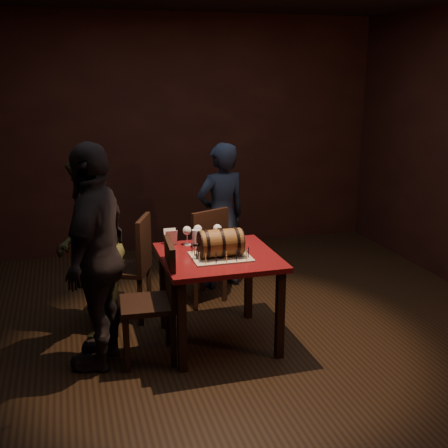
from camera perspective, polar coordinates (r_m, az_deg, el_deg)
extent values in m
plane|color=black|center=(4.86, 1.25, -10.94)|extent=(5.00, 5.00, 0.00)
cube|color=black|center=(6.82, -4.98, 8.98)|extent=(5.00, 0.04, 2.80)
cube|color=black|center=(2.24, 20.87, -5.37)|extent=(5.00, 0.04, 2.80)
cube|color=#4E0D11|center=(4.43, -0.57, -3.38)|extent=(0.90, 0.90, 0.04)
cube|color=black|center=(4.14, -4.28, -10.39)|extent=(0.06, 0.06, 0.71)
cube|color=black|center=(4.34, 5.70, -9.16)|extent=(0.06, 0.06, 0.71)
cube|color=black|center=(4.83, -6.15, -6.58)|extent=(0.06, 0.06, 0.71)
cube|color=black|center=(5.00, 2.50, -5.71)|extent=(0.06, 0.06, 0.71)
cube|color=#AB9C89|center=(4.35, -0.35, -3.34)|extent=(0.45, 0.35, 0.01)
cylinder|color=brown|center=(4.32, -0.35, -1.93)|extent=(0.32, 0.21, 0.21)
cylinder|color=black|center=(4.29, -1.88, -2.06)|extent=(0.02, 0.23, 0.23)
cylinder|color=black|center=(4.32, -0.35, -1.93)|extent=(0.02, 0.23, 0.23)
cylinder|color=black|center=(4.35, 1.14, -1.80)|extent=(0.02, 0.23, 0.23)
cylinder|color=black|center=(4.28, -2.47, -2.11)|extent=(0.01, 0.20, 0.20)
cylinder|color=black|center=(4.36, 1.72, -1.75)|extent=(0.01, 0.20, 0.20)
cylinder|color=black|center=(4.28, -2.74, -2.13)|extent=(0.04, 0.02, 0.02)
sphere|color=black|center=(4.27, -3.00, -2.15)|extent=(0.03, 0.03, 0.03)
cylinder|color=#E8D68B|center=(4.17, -1.87, -3.54)|extent=(0.01, 0.01, 0.08)
cylinder|color=black|center=(4.15, -1.88, -2.96)|extent=(0.00, 0.00, 0.01)
cylinder|color=black|center=(4.19, -0.81, -3.45)|extent=(0.01, 0.01, 0.08)
cylinder|color=black|center=(4.17, -0.81, -2.86)|extent=(0.00, 0.00, 0.01)
cylinder|color=#E8D68B|center=(4.21, 0.25, -3.35)|extent=(0.01, 0.01, 0.08)
cylinder|color=black|center=(4.19, 0.25, -2.77)|extent=(0.00, 0.00, 0.01)
cylinder|color=black|center=(4.23, 1.29, -3.25)|extent=(0.01, 0.01, 0.08)
cylinder|color=black|center=(4.22, 1.29, -2.68)|extent=(0.00, 0.00, 0.01)
cylinder|color=#E8D68B|center=(4.25, 2.32, -3.16)|extent=(0.01, 0.01, 0.08)
cylinder|color=black|center=(4.24, 2.33, -2.58)|extent=(0.00, 0.00, 0.01)
cylinder|color=black|center=(4.31, 2.49, -2.92)|extent=(0.01, 0.01, 0.08)
cylinder|color=black|center=(4.29, 2.50, -2.35)|extent=(0.00, 0.00, 0.01)
cylinder|color=#E8D68B|center=(4.38, 2.16, -2.60)|extent=(0.01, 0.01, 0.08)
cylinder|color=black|center=(4.37, 2.17, -2.04)|extent=(0.00, 0.00, 0.01)
cylinder|color=black|center=(4.45, 1.84, -2.30)|extent=(0.01, 0.01, 0.08)
cylinder|color=black|center=(4.44, 1.84, -1.75)|extent=(0.00, 0.00, 0.01)
cylinder|color=#E8D68B|center=(4.52, 1.53, -2.00)|extent=(0.01, 0.01, 0.08)
cylinder|color=black|center=(4.51, 1.53, -1.46)|extent=(0.00, 0.00, 0.01)
cylinder|color=black|center=(4.50, 0.56, -2.09)|extent=(0.01, 0.01, 0.08)
cylinder|color=black|center=(4.49, 0.56, -1.54)|extent=(0.00, 0.00, 0.01)
cylinder|color=#E8D68B|center=(4.48, -0.42, -2.17)|extent=(0.01, 0.01, 0.08)
cylinder|color=black|center=(4.47, -0.42, -1.62)|extent=(0.00, 0.00, 0.01)
cylinder|color=black|center=(4.46, -1.41, -2.26)|extent=(0.01, 0.01, 0.08)
cylinder|color=black|center=(4.45, -1.42, -1.71)|extent=(0.00, 0.00, 0.01)
cylinder|color=#E8D68B|center=(4.44, -2.41, -2.34)|extent=(0.01, 0.01, 0.08)
cylinder|color=black|center=(4.43, -2.42, -1.79)|extent=(0.00, 0.00, 0.01)
cylinder|color=black|center=(4.42, -3.26, -2.45)|extent=(0.01, 0.01, 0.08)
cylinder|color=black|center=(4.41, -3.27, -1.90)|extent=(0.00, 0.00, 0.01)
cylinder|color=#E8D68B|center=(4.34, -3.03, -2.77)|extent=(0.01, 0.01, 0.08)
cylinder|color=black|center=(4.33, -3.04, -2.20)|extent=(0.00, 0.00, 0.01)
cylinder|color=black|center=(4.27, -2.79, -3.09)|extent=(0.01, 0.01, 0.08)
cylinder|color=black|center=(4.26, -2.79, -2.51)|extent=(0.00, 0.00, 0.01)
cylinder|color=#E8D68B|center=(4.20, -2.53, -3.42)|extent=(0.01, 0.01, 0.08)
cylinder|color=black|center=(4.18, -2.54, -2.84)|extent=(0.00, 0.00, 0.01)
cylinder|color=silver|center=(4.67, -3.76, -2.11)|extent=(0.06, 0.06, 0.01)
cylinder|color=silver|center=(4.66, -3.77, -1.55)|extent=(0.01, 0.01, 0.09)
sphere|color=silver|center=(4.63, -3.79, -0.67)|extent=(0.07, 0.07, 0.07)
sphere|color=#591114|center=(4.64, -3.78, -0.75)|extent=(0.05, 0.05, 0.05)
cylinder|color=silver|center=(4.71, -2.66, -1.95)|extent=(0.06, 0.06, 0.01)
cylinder|color=silver|center=(4.69, -2.67, -1.40)|extent=(0.01, 0.01, 0.09)
sphere|color=silver|center=(4.67, -2.68, -0.52)|extent=(0.07, 0.07, 0.07)
cylinder|color=silver|center=(4.72, -0.68, -1.88)|extent=(0.06, 0.06, 0.01)
cylinder|color=silver|center=(4.71, -0.68, -1.33)|extent=(0.01, 0.01, 0.09)
sphere|color=silver|center=(4.69, -0.68, -0.45)|extent=(0.07, 0.07, 0.07)
sphere|color=#BF594C|center=(4.69, -0.68, -0.54)|extent=(0.05, 0.05, 0.05)
cylinder|color=silver|center=(4.58, -2.81, -1.49)|extent=(0.07, 0.07, 0.15)
cylinder|color=#9E5414|center=(4.59, -2.80, -1.69)|extent=(0.06, 0.06, 0.11)
cylinder|color=white|center=(4.57, -2.81, -0.90)|extent=(0.06, 0.06, 0.02)
cube|color=black|center=(5.34, -2.57, -3.25)|extent=(0.52, 0.52, 0.04)
cube|color=black|center=(5.64, -2.18, -4.74)|extent=(0.04, 0.04, 0.43)
cube|color=black|center=(5.46, -5.05, -5.49)|extent=(0.04, 0.04, 0.43)
cube|color=black|center=(5.39, 0.00, -5.70)|extent=(0.04, 0.04, 0.43)
cube|color=black|center=(5.20, -2.93, -6.55)|extent=(0.04, 0.04, 0.43)
cube|color=black|center=(5.12, -1.40, -1.10)|extent=(0.38, 0.19, 0.46)
cube|color=black|center=(5.06, -10.02, -4.54)|extent=(0.52, 0.52, 0.04)
cube|color=black|center=(5.34, -11.20, -6.21)|extent=(0.04, 0.04, 0.43)
cube|color=black|center=(5.04, -12.29, -7.61)|extent=(0.04, 0.04, 0.43)
cube|color=black|center=(5.26, -7.62, -6.40)|extent=(0.04, 0.04, 0.43)
cube|color=black|center=(4.95, -8.50, -7.85)|extent=(0.04, 0.04, 0.43)
cube|color=black|center=(4.94, -8.14, -1.90)|extent=(0.18, 0.39, 0.46)
cube|color=black|center=(4.30, -7.80, -8.08)|extent=(0.43, 0.43, 0.04)
cube|color=black|center=(4.55, -10.03, -10.09)|extent=(0.04, 0.04, 0.43)
cube|color=black|center=(4.24, -9.84, -12.04)|extent=(0.04, 0.04, 0.43)
cube|color=black|center=(4.57, -5.70, -9.81)|extent=(0.04, 0.04, 0.43)
cube|color=black|center=(4.26, -5.18, -11.73)|extent=(0.04, 0.04, 0.43)
cube|color=black|center=(4.23, -5.48, -4.81)|extent=(0.07, 0.40, 0.46)
imported|color=#1B2337|center=(5.61, -0.27, 0.77)|extent=(0.61, 0.48, 1.48)
imported|color=#404020|center=(4.75, -13.49, -2.22)|extent=(0.64, 0.79, 1.50)
imported|color=black|center=(4.19, -12.79, -3.27)|extent=(0.76, 1.07, 1.68)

